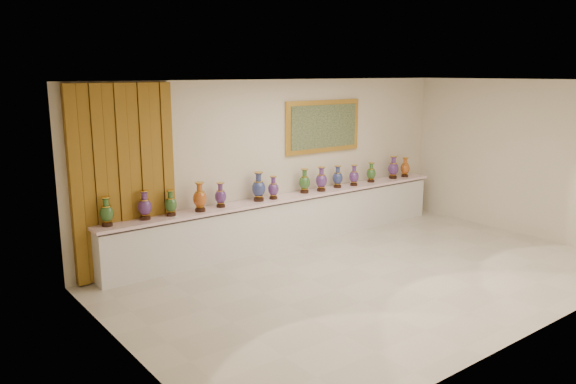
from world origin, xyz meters
The scene contains 18 objects.
ground centered at (0.00, 0.00, 0.00)m, with size 8.00×8.00×0.00m, color beige.
room centered at (-2.39, 2.44, 1.60)m, with size 8.00×8.00×8.00m.
counter centered at (0.00, 2.27, 0.44)m, with size 7.28×0.48×0.90m.
vase_0 centered at (-3.39, 2.26, 1.10)m, with size 0.24×0.24×0.44m.
vase_1 centered at (-2.79, 2.28, 1.10)m, with size 0.21×0.21×0.46m.
vase_2 centered at (-2.37, 2.24, 1.09)m, with size 0.20×0.20×0.42m.
vase_3 centered at (-1.87, 2.21, 1.12)m, with size 0.25×0.25×0.49m.
vase_4 centered at (-1.44, 2.27, 1.09)m, with size 0.24×0.24×0.42m.
vase_5 centered at (-0.68, 2.26, 1.13)m, with size 0.31×0.31×0.52m.
vase_6 centered at (-0.38, 2.22, 1.09)m, with size 0.20×0.20×0.41m.
vase_7 centered at (0.39, 2.28, 1.11)m, with size 0.24×0.24×0.46m.
vase_8 centered at (0.75, 2.21, 1.11)m, with size 0.27×0.27×0.47m.
vase_9 centered at (1.22, 2.28, 1.09)m, with size 0.25×0.25×0.43m.
vase_10 centered at (1.62, 2.22, 1.09)m, with size 0.22×0.22×0.42m.
vase_11 centered at (2.15, 2.27, 1.08)m, with size 0.21×0.21×0.41m.
vase_12 centered at (2.82, 2.26, 1.12)m, with size 0.27×0.27×0.48m.
vase_13 centered at (3.17, 2.24, 1.09)m, with size 0.24×0.24×0.42m.
label_card centered at (-2.33, 2.13, 0.90)m, with size 0.10×0.06×0.00m, color white.
Camera 1 is at (-6.15, -5.70, 3.13)m, focal length 35.00 mm.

